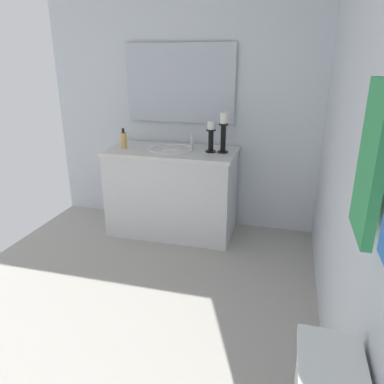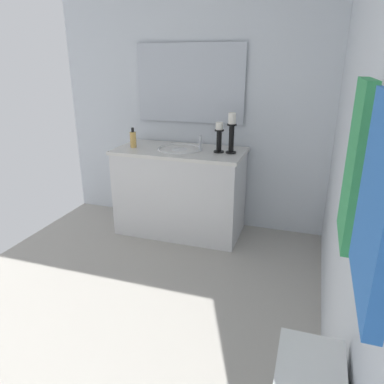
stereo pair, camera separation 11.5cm
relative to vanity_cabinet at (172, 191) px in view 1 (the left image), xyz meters
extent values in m
cube|color=#B2ADA3|center=(1.21, 0.01, -0.41)|extent=(3.07, 2.60, 0.02)
cube|color=silver|center=(1.21, 1.31, 0.83)|extent=(3.07, 0.04, 2.45)
cube|color=silver|center=(-0.33, 0.01, 0.83)|extent=(0.04, 2.60, 2.45)
cube|color=silver|center=(0.00, 0.00, -0.02)|extent=(0.55, 1.13, 0.77)
cube|color=silver|center=(0.00, 0.00, 0.38)|extent=(0.58, 1.16, 0.03)
sphere|color=black|center=(-0.10, -0.58, 0.02)|extent=(0.02, 0.02, 0.02)
sphere|color=black|center=(0.10, -0.58, 0.02)|extent=(0.02, 0.02, 0.02)
ellipsoid|color=white|center=(0.00, 0.00, 0.35)|extent=(0.38, 0.30, 0.11)
torus|color=white|center=(0.00, 0.00, 0.40)|extent=(0.40, 0.40, 0.02)
cylinder|color=silver|center=(0.00, 0.19, 0.47)|extent=(0.02, 0.02, 0.14)
cube|color=silver|center=(-0.28, 0.00, 0.95)|extent=(0.02, 1.02, 0.70)
cylinder|color=black|center=(-0.01, 0.46, 0.40)|extent=(0.09, 0.09, 0.01)
cylinder|color=black|center=(-0.01, 0.46, 0.52)|extent=(0.04, 0.04, 0.24)
cylinder|color=black|center=(-0.01, 0.46, 0.64)|extent=(0.08, 0.08, 0.01)
cylinder|color=white|center=(-0.01, 0.46, 0.69)|extent=(0.06, 0.06, 0.09)
cylinder|color=black|center=(0.00, 0.36, 0.40)|extent=(0.09, 0.09, 0.01)
cylinder|color=black|center=(0.00, 0.36, 0.49)|extent=(0.04, 0.04, 0.19)
cylinder|color=black|center=(0.00, 0.36, 0.59)|extent=(0.08, 0.08, 0.01)
cylinder|color=white|center=(0.00, 0.36, 0.63)|extent=(0.06, 0.06, 0.06)
cylinder|color=#E5B259|center=(0.06, -0.43, 0.47)|extent=(0.06, 0.06, 0.14)
cylinder|color=black|center=(0.06, -0.43, 0.56)|extent=(0.02, 0.02, 0.04)
cube|color=white|center=(2.21, 1.18, 0.34)|extent=(0.38, 0.19, 0.03)
cube|color=#389E59|center=(1.96, 1.23, 0.89)|extent=(0.24, 0.03, 0.44)
camera|label=1|loc=(3.05, 1.01, 1.16)|focal=34.36mm
camera|label=2|loc=(3.01, 1.12, 1.16)|focal=34.36mm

